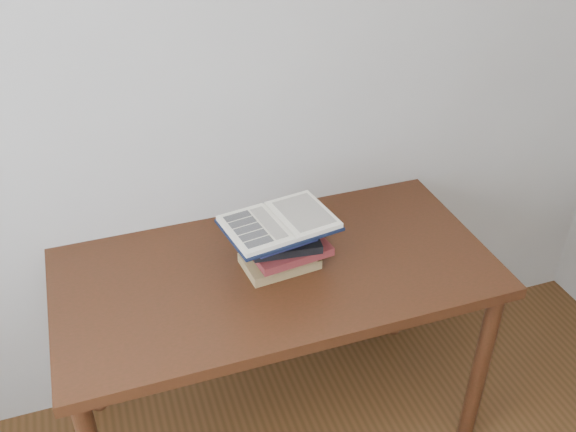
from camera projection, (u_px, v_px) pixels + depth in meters
name	position (u px, v px, depth m)	size (l,w,h in m)	color
desk	(276.00, 289.00, 2.24)	(1.49, 0.75, 0.80)	#411D10
book_stack	(282.00, 245.00, 2.15)	(0.30, 0.21, 0.18)	#9A874F
open_book	(279.00, 223.00, 2.08)	(0.39, 0.30, 0.03)	black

